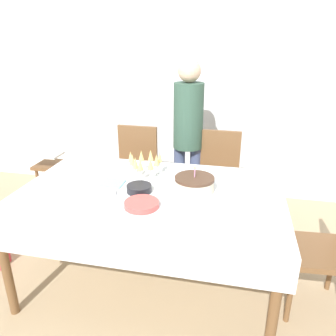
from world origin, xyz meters
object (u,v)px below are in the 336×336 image
object	(u,v)px
dining_chair_right_end	(334,242)
dining_chair_far_left	(135,171)
champagne_tray	(144,165)
plate_stack_main	(142,204)
high_chair	(51,172)
plate_stack_dessert	(139,188)
dining_chair_far_right	(217,178)
person_standing	(188,129)
birthday_cake	(194,184)

from	to	relation	value
dining_chair_right_end	dining_chair_far_left	bearing A→B (deg)	151.19
champagne_tray	plate_stack_main	world-z (taller)	champagne_tray
high_chair	dining_chair_far_left	bearing A→B (deg)	6.59
dining_chair_far_left	plate_stack_dessert	xyz separation A→B (m)	(0.33, -0.93, 0.26)
dining_chair_far_right	dining_chair_right_end	world-z (taller)	same
plate_stack_main	plate_stack_dessert	world-z (taller)	plate_stack_dessert
dining_chair_far_right	high_chair	bearing A→B (deg)	-176.58
person_standing	dining_chair_right_end	bearing A→B (deg)	-42.05
dining_chair_right_end	birthday_cake	world-z (taller)	dining_chair_right_end
dining_chair_far_left	champagne_tray	distance (m)	0.79
dining_chair_far_right	high_chair	size ratio (longest dim) A/B	1.35
dining_chair_right_end	high_chair	world-z (taller)	dining_chair_right_end
dining_chair_far_right	plate_stack_main	size ratio (longest dim) A/B	4.36
dining_chair_right_end	plate_stack_dessert	distance (m)	1.33
dining_chair_right_end	plate_stack_main	size ratio (longest dim) A/B	4.36
dining_chair_right_end	plate_stack_dessert	size ratio (longest dim) A/B	5.57
champagne_tray	person_standing	distance (m)	0.80
plate_stack_dessert	high_chair	size ratio (longest dim) A/B	0.24
person_standing	high_chair	xyz separation A→B (m)	(-1.37, -0.22, -0.48)
dining_chair_right_end	high_chair	xyz separation A→B (m)	(-2.50, 0.80, -0.04)
birthday_cake	plate_stack_dessert	distance (m)	0.38
plate_stack_main	plate_stack_dessert	xyz separation A→B (m)	(-0.08, 0.21, 0.01)
champagne_tray	plate_stack_main	distance (m)	0.50
plate_stack_main	person_standing	distance (m)	1.27
dining_chair_far_left	birthday_cake	distance (m)	1.13
birthday_cake	dining_chair_right_end	bearing A→B (deg)	-3.57
champagne_tray	high_chair	size ratio (longest dim) A/B	0.47
high_chair	dining_chair_right_end	bearing A→B (deg)	-17.69
dining_chair_right_end	high_chair	bearing A→B (deg)	162.31
birthday_cake	plate_stack_main	world-z (taller)	birthday_cake
champagne_tray	birthday_cake	bearing A→B (deg)	-24.56
birthday_cake	person_standing	distance (m)	0.99
dining_chair_far_right	person_standing	xyz separation A→B (m)	(-0.30, 0.12, 0.43)
person_standing	plate_stack_dessert	bearing A→B (deg)	-99.40
birthday_cake	champagne_tray	world-z (taller)	same
champagne_tray	dining_chair_right_end	bearing A→B (deg)	-10.42
dining_chair_far_left	dining_chair_far_right	xyz separation A→B (m)	(0.81, -0.00, 0.00)
plate_stack_main	dining_chair_far_right	bearing A→B (deg)	70.80
plate_stack_main	plate_stack_dessert	distance (m)	0.22
birthday_cake	person_standing	bearing A→B (deg)	101.71
birthday_cake	plate_stack_main	bearing A→B (deg)	-134.85
dining_chair_far_left	high_chair	xyz separation A→B (m)	(-0.87, -0.10, -0.04)
high_chair	plate_stack_dessert	bearing A→B (deg)	-34.52
plate_stack_dessert	champagne_tray	bearing A→B (deg)	98.53
birthday_cake	person_standing	size ratio (longest dim) A/B	0.17
person_standing	high_chair	distance (m)	1.47
dining_chair_far_left	plate_stack_main	distance (m)	1.23
dining_chair_right_end	champagne_tray	bearing A→B (deg)	169.58
plate_stack_main	plate_stack_dessert	bearing A→B (deg)	111.03
champagne_tray	person_standing	xyz separation A→B (m)	(0.21, 0.77, 0.10)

